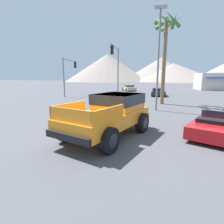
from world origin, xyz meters
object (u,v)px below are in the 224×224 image
parked_car_dark (158,92)px  orange_pickup_truck (111,112)px  red_convertible_car (217,126)px  traffic_light_crosswalk (69,70)px  palm_tree_tall (165,38)px  traffic_light_main (116,63)px  street_lamp_post (159,50)px  parked_car_tan (129,88)px

parked_car_dark → orange_pickup_truck: bearing=-96.5°
orange_pickup_truck → parked_car_dark: orange_pickup_truck is taller
red_convertible_car → traffic_light_crosswalk: bearing=159.3°
orange_pickup_truck → palm_tree_tall: (2.97, 10.40, 5.14)m
traffic_light_main → traffic_light_crosswalk: traffic_light_main is taller
orange_pickup_truck → traffic_light_crosswalk: (-9.50, 16.13, 2.68)m
parked_car_dark → street_lamp_post: 12.76m
orange_pickup_truck → parked_car_dark: bearing=101.7°
traffic_light_main → street_lamp_post: size_ratio=0.81×
red_convertible_car → traffic_light_crosswalk: 21.08m
orange_pickup_truck → red_convertible_car: orange_pickup_truck is taller
traffic_light_main → palm_tree_tall: 6.27m
parked_car_dark → traffic_light_crosswalk: traffic_light_crosswalk is taller
red_convertible_car → traffic_light_main: size_ratio=0.72×
red_convertible_car → street_lamp_post: bearing=139.6°
traffic_light_crosswalk → parked_car_dark: bearing=-78.5°
parked_car_dark → traffic_light_main: bearing=-131.7°
parked_car_dark → palm_tree_tall: (-0.06, -8.27, 5.61)m
parked_car_tan → traffic_light_crosswalk: (-7.21, -11.53, 3.10)m
traffic_light_crosswalk → red_convertible_car: bearing=-137.0°
parked_car_dark → parked_car_tan: bearing=123.3°
palm_tree_tall → traffic_light_main: bearing=151.4°
red_convertible_car → orange_pickup_truck: bearing=-142.9°
red_convertible_car → parked_car_dark: size_ratio=1.06×
parked_car_tan → traffic_light_crosswalk: 13.95m
parked_car_tan → traffic_light_main: size_ratio=0.75×
street_lamp_post → palm_tree_tall: bearing=79.2°
orange_pickup_truck → parked_car_dark: size_ratio=1.26×
parked_car_tan → traffic_light_main: traffic_light_main is taller
red_convertible_car → street_lamp_post: size_ratio=0.58×
red_convertible_car → traffic_light_main: (-6.98, 12.37, 3.90)m
traffic_light_main → parked_car_dark: bearing=135.5°
traffic_light_crosswalk → palm_tree_tall: palm_tree_tall is taller
parked_car_tan → palm_tree_tall: bearing=-98.4°
parked_car_dark → street_lamp_post: size_ratio=0.54×
traffic_light_crosswalk → street_lamp_post: 15.15m
palm_tree_tall → parked_car_tan: bearing=106.9°
traffic_light_crosswalk → palm_tree_tall: (12.47, -5.72, 2.47)m
traffic_light_crosswalk → street_lamp_post: size_ratio=0.68×
orange_pickup_truck → traffic_light_crosswalk: 18.91m
traffic_light_main → palm_tree_tall: (5.25, -2.87, 1.86)m
orange_pickup_truck → traffic_light_crosswalk: traffic_light_crosswalk is taller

